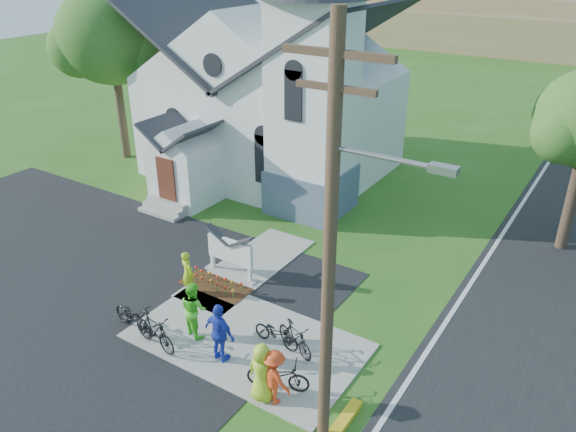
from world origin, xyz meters
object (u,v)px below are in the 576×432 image
Objects in this scene: church_sign at (230,251)px; bike_1 at (154,331)px; bike_3 at (295,338)px; bike_4 at (278,375)px; cyclist_2 at (220,333)px; cyclist_1 at (194,309)px; bike_2 at (276,333)px; cyclist_4 at (262,372)px; utility_pole at (333,247)px; cyclist_3 at (274,377)px; bike_0 at (133,317)px; cyclist_0 at (188,273)px.

bike_1 is (0.59, -4.40, -0.42)m from church_sign.
bike_4 is (0.44, -1.55, -0.02)m from bike_3.
cyclist_2 reaches higher than church_sign.
cyclist_1 is (1.17, -3.28, -0.08)m from church_sign.
bike_2 is 0.98× the size of bike_3.
cyclist_4 reaches higher than bike_4.
utility_pole reaches higher than bike_3.
cyclist_4 reaches higher than bike_1.
cyclist_3 is at bearing -170.26° from cyclist_4.
cyclist_3 is (4.83, -4.32, -0.17)m from church_sign.
cyclist_4 is (3.33, -1.12, -0.04)m from cyclist_1.
bike_3 is at bearing -29.05° from church_sign.
cyclist_1 is 1.05× the size of cyclist_4.
utility_pole is 5.32× the size of bike_0.
utility_pole is 6.27× the size of cyclist_0.
cyclist_2 is (-3.95, 0.89, -4.42)m from utility_pole.
cyclist_4 reaches higher than cyclist_3.
bike_3 is at bearing -147.82° from cyclist_1.
utility_pole reaches higher than cyclist_4.
bike_2 is at bearing 142.08° from utility_pole.
bike_1 reaches higher than bike_2.
cyclist_1 is at bearing -4.30° from cyclist_3.
cyclist_0 is at bearing 82.59° from bike_2.
bike_3 is at bearing -50.86° from bike_1.
cyclist_2 is at bearing 154.68° from bike_3.
bike_2 is at bearing -56.72° from bike_0.
cyclist_1 is 1.54m from cyclist_2.
cyclist_2 reaches higher than bike_1.
cyclist_3 is (3.66, -1.05, -0.09)m from cyclist_1.
bike_3 is at bearing -85.28° from cyclist_4.
cyclist_1 is at bearing -22.04° from cyclist_4.
cyclist_0 is 4.75m from bike_3.
cyclist_0 is 1.00× the size of bike_3.
bike_1 is at bearing 76.89° from bike_4.
bike_4 is at bearing -176.10° from cyclist_2.
cyclist_0 reaches higher than bike_3.
church_sign reaches higher than bike_4.
church_sign is 4.46m from bike_1.
cyclist_1 is (1.67, -1.57, 0.10)m from cyclist_0.
utility_pole is 5.91m from bike_3.
bike_1 is 4.16m from bike_3.
cyclist_2 is at bearing -20.89° from cyclist_4.
cyclist_3 is (5.33, -0.12, 0.31)m from bike_0.
church_sign is at bearing 2.40° from bike_0.
cyclist_1 reaches higher than cyclist_0.
bike_2 is at bearing -144.65° from cyclist_1.
bike_4 is (4.06, 0.51, -0.11)m from bike_1.
cyclist_3 is 0.34m from cyclist_4.
cyclist_2 is 1.17× the size of bike_3.
bike_1 reaches higher than bike_4.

